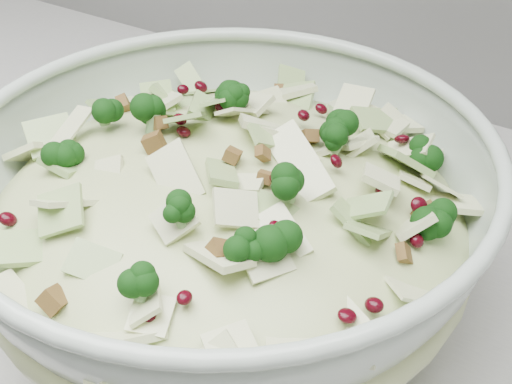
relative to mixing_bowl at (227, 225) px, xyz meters
The scene contains 2 objects.
mixing_bowl is the anchor object (origin of this frame).
salad 0.02m from the mixing_bowl, ahead, with size 0.42×0.42×0.15m.
Camera 1 is at (-0.06, 1.28, 1.30)m, focal length 50.00 mm.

